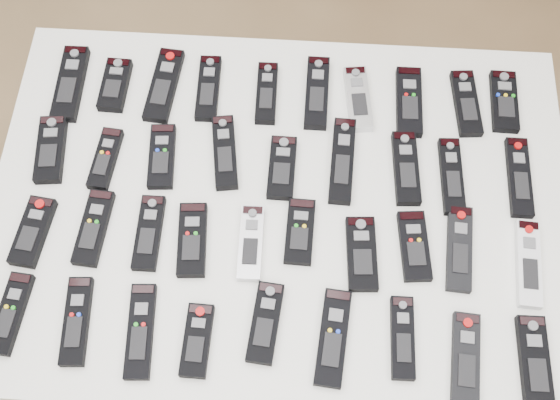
# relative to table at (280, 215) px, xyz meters

# --- Properties ---
(ground) EXTENTS (4.00, 4.00, 0.00)m
(ground) POSITION_rel_table_xyz_m (-0.07, -0.05, -0.72)
(ground) COLOR brown
(ground) RESTS_ON ground
(table) EXTENTS (1.25, 0.88, 0.78)m
(table) POSITION_rel_table_xyz_m (0.00, 0.00, 0.00)
(table) COLOR white
(table) RESTS_ON ground
(remote_0) EXTENTS (0.06, 0.20, 0.02)m
(remote_0) POSITION_rel_table_xyz_m (-0.50, 0.27, 0.07)
(remote_0) COLOR black
(remote_0) RESTS_ON table
(remote_1) EXTENTS (0.06, 0.14, 0.02)m
(remote_1) POSITION_rel_table_xyz_m (-0.40, 0.28, 0.07)
(remote_1) COLOR black
(remote_1) RESTS_ON table
(remote_2) EXTENTS (0.07, 0.20, 0.02)m
(remote_2) POSITION_rel_table_xyz_m (-0.29, 0.28, 0.07)
(remote_2) COLOR black
(remote_2) RESTS_ON table
(remote_3) EXTENTS (0.05, 0.17, 0.02)m
(remote_3) POSITION_rel_table_xyz_m (-0.18, 0.28, 0.07)
(remote_3) COLOR black
(remote_3) RESTS_ON table
(remote_4) EXTENTS (0.05, 0.16, 0.02)m
(remote_4) POSITION_rel_table_xyz_m (-0.05, 0.28, 0.07)
(remote_4) COLOR black
(remote_4) RESTS_ON table
(remote_5) EXTENTS (0.05, 0.19, 0.02)m
(remote_5) POSITION_rel_table_xyz_m (0.07, 0.28, 0.07)
(remote_5) COLOR black
(remote_5) RESTS_ON table
(remote_6) EXTENTS (0.07, 0.17, 0.02)m
(remote_6) POSITION_rel_table_xyz_m (0.16, 0.27, 0.07)
(remote_6) COLOR #B7B7BC
(remote_6) RESTS_ON table
(remote_7) EXTENTS (0.06, 0.18, 0.02)m
(remote_7) POSITION_rel_table_xyz_m (0.28, 0.27, 0.07)
(remote_7) COLOR black
(remote_7) RESTS_ON table
(remote_8) EXTENTS (0.07, 0.17, 0.02)m
(remote_8) POSITION_rel_table_xyz_m (0.41, 0.28, 0.07)
(remote_8) COLOR black
(remote_8) RESTS_ON table
(remote_9) EXTENTS (0.06, 0.16, 0.02)m
(remote_9) POSITION_rel_table_xyz_m (0.50, 0.29, 0.07)
(remote_9) COLOR black
(remote_9) RESTS_ON table
(remote_10) EXTENTS (0.07, 0.17, 0.02)m
(remote_10) POSITION_rel_table_xyz_m (-0.51, 0.10, 0.07)
(remote_10) COLOR black
(remote_10) RESTS_ON table
(remote_11) EXTENTS (0.06, 0.15, 0.02)m
(remote_11) POSITION_rel_table_xyz_m (-0.39, 0.08, 0.07)
(remote_11) COLOR black
(remote_11) RESTS_ON table
(remote_12) EXTENTS (0.07, 0.16, 0.02)m
(remote_12) POSITION_rel_table_xyz_m (-0.27, 0.09, 0.07)
(remote_12) COLOR black
(remote_12) RESTS_ON table
(remote_13) EXTENTS (0.07, 0.18, 0.02)m
(remote_13) POSITION_rel_table_xyz_m (-0.13, 0.11, 0.07)
(remote_13) COLOR black
(remote_13) RESTS_ON table
(remote_14) EXTENTS (0.06, 0.15, 0.02)m
(remote_14) POSITION_rel_table_xyz_m (-0.00, 0.08, 0.07)
(remote_14) COLOR black
(remote_14) RESTS_ON table
(remote_15) EXTENTS (0.06, 0.21, 0.02)m
(remote_15) POSITION_rel_table_xyz_m (0.13, 0.11, 0.07)
(remote_15) COLOR black
(remote_15) RESTS_ON table
(remote_16) EXTENTS (0.06, 0.18, 0.02)m
(remote_16) POSITION_rel_table_xyz_m (0.27, 0.10, 0.07)
(remote_16) COLOR black
(remote_16) RESTS_ON table
(remote_17) EXTENTS (0.05, 0.18, 0.02)m
(remote_17) POSITION_rel_table_xyz_m (0.37, 0.08, 0.07)
(remote_17) COLOR black
(remote_17) RESTS_ON table
(remote_18) EXTENTS (0.05, 0.19, 0.02)m
(remote_18) POSITION_rel_table_xyz_m (0.52, 0.09, 0.07)
(remote_18) COLOR black
(remote_18) RESTS_ON table
(remote_19) EXTENTS (0.07, 0.16, 0.02)m
(remote_19) POSITION_rel_table_xyz_m (-0.51, -0.10, 0.07)
(remote_19) COLOR black
(remote_19) RESTS_ON table
(remote_20) EXTENTS (0.06, 0.17, 0.02)m
(remote_20) POSITION_rel_table_xyz_m (-0.39, -0.08, 0.07)
(remote_20) COLOR black
(remote_20) RESTS_ON table
(remote_21) EXTENTS (0.05, 0.17, 0.02)m
(remote_21) POSITION_rel_table_xyz_m (-0.27, -0.09, 0.07)
(remote_21) COLOR black
(remote_21) RESTS_ON table
(remote_22) EXTENTS (0.07, 0.16, 0.02)m
(remote_22) POSITION_rel_table_xyz_m (-0.18, -0.10, 0.07)
(remote_22) COLOR black
(remote_22) RESTS_ON table
(remote_23) EXTENTS (0.05, 0.17, 0.02)m
(remote_23) POSITION_rel_table_xyz_m (-0.05, -0.10, 0.07)
(remote_23) COLOR #B7B7BC
(remote_23) RESTS_ON table
(remote_24) EXTENTS (0.06, 0.15, 0.02)m
(remote_24) POSITION_rel_table_xyz_m (0.05, -0.07, 0.07)
(remote_24) COLOR black
(remote_24) RESTS_ON table
(remote_25) EXTENTS (0.07, 0.16, 0.02)m
(remote_25) POSITION_rel_table_xyz_m (0.18, -0.11, 0.07)
(remote_25) COLOR black
(remote_25) RESTS_ON table
(remote_26) EXTENTS (0.07, 0.16, 0.02)m
(remote_26) POSITION_rel_table_xyz_m (0.28, -0.08, 0.07)
(remote_26) COLOR black
(remote_26) RESTS_ON table
(remote_27) EXTENTS (0.06, 0.19, 0.02)m
(remote_27) POSITION_rel_table_xyz_m (0.38, -0.08, 0.07)
(remote_27) COLOR black
(remote_27) RESTS_ON table
(remote_28) EXTENTS (0.06, 0.19, 0.02)m
(remote_28) POSITION_rel_table_xyz_m (0.52, -0.11, 0.07)
(remote_28) COLOR silver
(remote_28) RESTS_ON table
(remote_29) EXTENTS (0.06, 0.17, 0.02)m
(remote_29) POSITION_rel_table_xyz_m (-0.52, -0.28, 0.07)
(remote_29) COLOR black
(remote_29) RESTS_ON table
(remote_30) EXTENTS (0.06, 0.18, 0.02)m
(remote_30) POSITION_rel_table_xyz_m (-0.38, -0.29, 0.07)
(remote_30) COLOR black
(remote_30) RESTS_ON table
(remote_31) EXTENTS (0.06, 0.19, 0.02)m
(remote_31) POSITION_rel_table_xyz_m (-0.26, -0.30, 0.07)
(remote_31) COLOR black
(remote_31) RESTS_ON table
(remote_32) EXTENTS (0.05, 0.14, 0.02)m
(remote_32) POSITION_rel_table_xyz_m (-0.14, -0.31, 0.07)
(remote_32) COLOR black
(remote_32) RESTS_ON table
(remote_33) EXTENTS (0.07, 0.17, 0.02)m
(remote_33) POSITION_rel_table_xyz_m (-0.01, -0.27, 0.07)
(remote_33) COLOR black
(remote_33) RESTS_ON table
(remote_34) EXTENTS (0.07, 0.20, 0.02)m
(remote_34) POSITION_rel_table_xyz_m (0.12, -0.29, 0.07)
(remote_34) COLOR black
(remote_34) RESTS_ON table
(remote_35) EXTENTS (0.05, 0.16, 0.02)m
(remote_35) POSITION_rel_table_xyz_m (0.26, -0.28, 0.07)
(remote_35) COLOR black
(remote_35) RESTS_ON table
(remote_36) EXTENTS (0.06, 0.18, 0.02)m
(remote_36) POSITION_rel_table_xyz_m (0.38, -0.31, 0.07)
(remote_36) COLOR black
(remote_36) RESTS_ON table
(remote_37) EXTENTS (0.06, 0.18, 0.02)m
(remote_37) POSITION_rel_table_xyz_m (0.51, -0.31, 0.07)
(remote_37) COLOR black
(remote_37) RESTS_ON table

